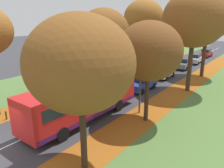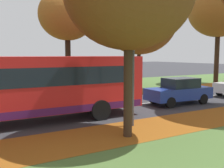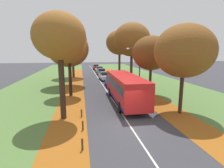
{
  "view_description": "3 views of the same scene",
  "coord_description": "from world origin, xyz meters",
  "px_view_note": "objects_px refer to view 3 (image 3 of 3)",
  "views": [
    {
      "loc": [
        12.19,
        -4.76,
        7.51
      ],
      "look_at": [
        0.7,
        10.65,
        1.74
      ],
      "focal_mm": 35.0,
      "sensor_mm": 36.0,
      "label": 1
    },
    {
      "loc": [
        13.14,
        3.8,
        3.06
      ],
      "look_at": [
        -0.88,
        11.8,
        1.25
      ],
      "focal_mm": 42.0,
      "sensor_mm": 36.0,
      "label": 2
    },
    {
      "loc": [
        -3.49,
        -11.63,
        5.5
      ],
      "look_at": [
        0.21,
        9.2,
        1.56
      ],
      "focal_mm": 28.0,
      "sensor_mm": 36.0,
      "label": 3
    }
  ],
  "objects_px": {
    "bollard_nearest": "(82,144)",
    "bollard_second": "(83,126)",
    "streetlamp_right": "(137,65)",
    "car_blue_lead": "(111,81)",
    "tree_right_far": "(120,43)",
    "car_grey_third_in_line": "(101,72)",
    "tree_left_nearest": "(59,37)",
    "tree_right_mid": "(132,40)",
    "tree_right_nearest": "(184,51)",
    "tree_left_mid": "(68,49)",
    "tree_left_far": "(72,41)",
    "bus": "(125,87)",
    "car_red_trailing": "(96,67)",
    "tree_right_near": "(151,53)",
    "car_silver_fourth_in_line": "(99,70)",
    "car_white_following": "(105,76)",
    "tree_left_near": "(69,49)",
    "bollard_third": "(82,113)"
  },
  "relations": [
    {
      "from": "bollard_nearest",
      "to": "bollard_second",
      "type": "distance_m",
      "value": 2.57
    },
    {
      "from": "streetlamp_right",
      "to": "car_blue_lead",
      "type": "relative_size",
      "value": 1.41
    },
    {
      "from": "tree_right_far",
      "to": "car_grey_third_in_line",
      "type": "bearing_deg",
      "value": 138.35
    },
    {
      "from": "tree_left_nearest",
      "to": "tree_right_mid",
      "type": "bearing_deg",
      "value": 56.27
    },
    {
      "from": "tree_right_nearest",
      "to": "tree_right_far",
      "type": "distance_m",
      "value": 23.47
    },
    {
      "from": "tree_right_far",
      "to": "tree_left_mid",
      "type": "bearing_deg",
      "value": -139.86
    },
    {
      "from": "tree_right_far",
      "to": "tree_left_far",
      "type": "bearing_deg",
      "value": 173.29
    },
    {
      "from": "bus",
      "to": "car_red_trailing",
      "type": "xyz_separation_m",
      "value": [
        -0.09,
        35.7,
        -0.89
      ]
    },
    {
      "from": "tree_right_near",
      "to": "car_red_trailing",
      "type": "height_order",
      "value": "tree_right_near"
    },
    {
      "from": "tree_left_nearest",
      "to": "car_blue_lead",
      "type": "relative_size",
      "value": 2.0
    },
    {
      "from": "tree_left_far",
      "to": "car_silver_fourth_in_line",
      "type": "height_order",
      "value": "tree_left_far"
    },
    {
      "from": "bollard_nearest",
      "to": "bus",
      "type": "xyz_separation_m",
      "value": [
        4.71,
        8.89,
        1.35
      ]
    },
    {
      "from": "tree_left_far",
      "to": "car_silver_fourth_in_line",
      "type": "relative_size",
      "value": 2.44
    },
    {
      "from": "bollard_nearest",
      "to": "car_silver_fourth_in_line",
      "type": "bearing_deg",
      "value": 82.48
    },
    {
      "from": "tree_left_mid",
      "to": "tree_right_nearest",
      "type": "relative_size",
      "value": 1.13
    },
    {
      "from": "tree_right_nearest",
      "to": "bollard_second",
      "type": "height_order",
      "value": "tree_right_nearest"
    },
    {
      "from": "tree_right_mid",
      "to": "car_white_following",
      "type": "distance_m",
      "value": 8.74
    },
    {
      "from": "tree_right_mid",
      "to": "car_blue_lead",
      "type": "relative_size",
      "value": 2.44
    },
    {
      "from": "bollard_nearest",
      "to": "bus",
      "type": "height_order",
      "value": "bus"
    },
    {
      "from": "tree_left_far",
      "to": "car_silver_fourth_in_line",
      "type": "xyz_separation_m",
      "value": [
        6.41,
        7.43,
        -6.81
      ]
    },
    {
      "from": "tree_left_near",
      "to": "bollard_second",
      "type": "xyz_separation_m",
      "value": [
        1.35,
        -10.29,
        -5.5
      ]
    },
    {
      "from": "car_white_following",
      "to": "bollard_third",
      "type": "bearing_deg",
      "value": -103.35
    },
    {
      "from": "car_red_trailing",
      "to": "tree_left_nearest",
      "type": "bearing_deg",
      "value": -98.82
    },
    {
      "from": "tree_right_far",
      "to": "car_grey_third_in_line",
      "type": "height_order",
      "value": "tree_right_far"
    },
    {
      "from": "bollard_third",
      "to": "bus",
      "type": "bearing_deg",
      "value": 38.43
    },
    {
      "from": "tree_right_mid",
      "to": "car_white_following",
      "type": "xyz_separation_m",
      "value": [
        -4.32,
        3.62,
        -6.68
      ]
    },
    {
      "from": "tree_right_mid",
      "to": "bollard_nearest",
      "type": "bearing_deg",
      "value": -113.18
    },
    {
      "from": "tree_left_far",
      "to": "tree_right_mid",
      "type": "distance_m",
      "value": 13.47
    },
    {
      "from": "tree_left_far",
      "to": "car_grey_third_in_line",
      "type": "relative_size",
      "value": 2.44
    },
    {
      "from": "tree_left_mid",
      "to": "bus",
      "type": "height_order",
      "value": "tree_left_mid"
    },
    {
      "from": "tree_right_nearest",
      "to": "car_grey_third_in_line",
      "type": "height_order",
      "value": "tree_right_nearest"
    },
    {
      "from": "car_blue_lead",
      "to": "streetlamp_right",
      "type": "bearing_deg",
      "value": -65.33
    },
    {
      "from": "car_white_following",
      "to": "car_silver_fourth_in_line",
      "type": "distance_m",
      "value": 12.34
    },
    {
      "from": "tree_left_nearest",
      "to": "streetlamp_right",
      "type": "height_order",
      "value": "tree_left_nearest"
    },
    {
      "from": "tree_right_nearest",
      "to": "car_white_following",
      "type": "bearing_deg",
      "value": 102.21
    },
    {
      "from": "tree_left_nearest",
      "to": "tree_left_far",
      "type": "bearing_deg",
      "value": 90.2
    },
    {
      "from": "tree_left_mid",
      "to": "bus",
      "type": "bearing_deg",
      "value": -58.36
    },
    {
      "from": "tree_left_nearest",
      "to": "car_grey_third_in_line",
      "type": "xyz_separation_m",
      "value": [
        6.19,
        26.07,
        -5.79
      ]
    },
    {
      "from": "bollard_second",
      "to": "car_blue_lead",
      "type": "xyz_separation_m",
      "value": [
        4.68,
        15.32,
        0.46
      ]
    },
    {
      "from": "tree_right_near",
      "to": "bollard_third",
      "type": "height_order",
      "value": "tree_right_near"
    },
    {
      "from": "tree_right_far",
      "to": "bus",
      "type": "relative_size",
      "value": 0.96
    },
    {
      "from": "car_silver_fourth_in_line",
      "to": "tree_left_nearest",
      "type": "bearing_deg",
      "value": -101.38
    },
    {
      "from": "car_blue_lead",
      "to": "car_white_following",
      "type": "relative_size",
      "value": 0.99
    },
    {
      "from": "bollard_third",
      "to": "tree_left_nearest",
      "type": "bearing_deg",
      "value": 178.91
    },
    {
      "from": "tree_right_nearest",
      "to": "car_grey_third_in_line",
      "type": "xyz_separation_m",
      "value": [
        -4.09,
        26.62,
        -4.73
      ]
    },
    {
      "from": "tree_left_far",
      "to": "bollard_third",
      "type": "distance_m",
      "value": 25.17
    },
    {
      "from": "car_blue_lead",
      "to": "car_white_following",
      "type": "height_order",
      "value": "same"
    },
    {
      "from": "tree_right_near",
      "to": "car_grey_third_in_line",
      "type": "xyz_separation_m",
      "value": [
        -3.98,
        19.75,
        -4.5
      ]
    },
    {
      "from": "bus",
      "to": "car_grey_third_in_line",
      "type": "relative_size",
      "value": 2.44
    },
    {
      "from": "tree_right_near",
      "to": "tree_right_mid",
      "type": "xyz_separation_m",
      "value": [
        0.17,
        9.17,
        2.18
      ]
    }
  ]
}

